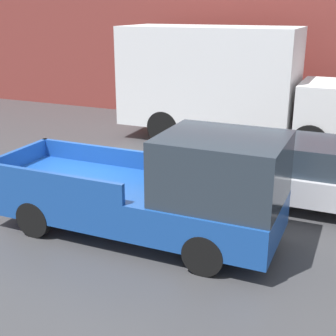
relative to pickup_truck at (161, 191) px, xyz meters
name	(u,v)px	position (x,y,z in m)	size (l,w,h in m)	color
ground_plane	(97,204)	(-2.06, 0.96, -1.00)	(60.00, 60.00, 0.00)	#3D3D3F
building_wall	(222,54)	(-2.06, 10.32, 1.54)	(28.00, 0.15, 5.07)	brown
pickup_truck	(161,191)	(0.00, 0.00, 0.00)	(5.62, 1.96, 2.19)	#194799
car	(312,173)	(2.41, 2.85, -0.24)	(4.77, 1.97, 1.49)	silver
delivery_truck	(223,82)	(-1.08, 7.33, 0.96)	(7.44, 2.53, 3.69)	white
newspaper_box	(162,104)	(-4.48, 10.00, -0.51)	(0.45, 0.40, 0.99)	gold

